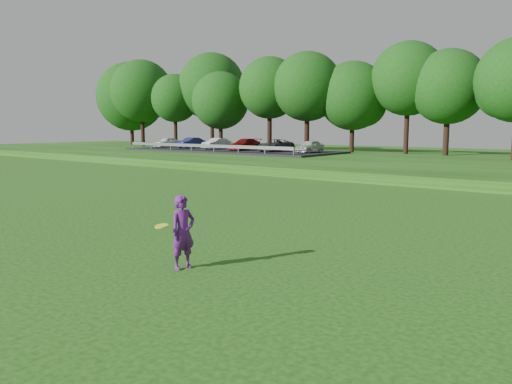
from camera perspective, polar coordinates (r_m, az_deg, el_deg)
The scene contains 6 objects.
ground at distance 13.77m, azimuth -18.46°, elevation -6.70°, with size 140.00×140.00×0.00m, color #193F0C.
berm at distance 42.87m, azimuth 22.96°, elevation 2.96°, with size 130.00×30.00×0.60m, color #193F0C.
walking_path at distance 29.67m, azimuth 15.73°, elevation 0.93°, with size 130.00×1.60×0.04m, color gray.
treeline at distance 46.88m, azimuth 24.80°, elevation 12.76°, with size 104.00×7.00×15.00m, color #153E0E, non-canonical shape.
parking_lot at distance 53.15m, azimuth -2.78°, elevation 5.14°, with size 24.00×9.00×1.38m.
woman at distance 11.68m, azimuth -8.35°, elevation -4.56°, with size 0.64×0.94×1.72m.
Camera 1 is at (11.23, -7.26, 3.30)m, focal length 35.00 mm.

